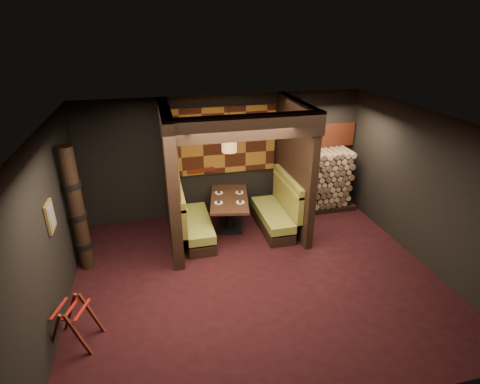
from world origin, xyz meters
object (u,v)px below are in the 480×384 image
(luggage_rack, at_px, (74,322))
(totem_column, at_px, (77,211))
(booth_bench_right, at_px, (277,212))
(pendant_lamp, at_px, (229,141))
(booth_bench_left, at_px, (192,222))
(dining_table, at_px, (229,207))
(firewood_stack, at_px, (321,181))

(luggage_rack, distance_m, totem_column, 2.09)
(booth_bench_right, distance_m, pendant_lamp, 1.97)
(pendant_lamp, relative_size, luggage_rack, 1.28)
(booth_bench_left, xyz_separation_m, totem_column, (-2.09, -0.55, 0.79))
(booth_bench_right, xyz_separation_m, dining_table, (-1.03, 0.21, 0.14))
(booth_bench_left, xyz_separation_m, firewood_stack, (3.25, 0.70, 0.35))
(dining_table, bearing_deg, booth_bench_left, -166.00)
(totem_column, bearing_deg, booth_bench_right, 7.86)
(booth_bench_left, height_order, luggage_rack, booth_bench_left)
(pendant_lamp, bearing_deg, booth_bench_left, -169.18)
(dining_table, distance_m, firewood_stack, 2.45)
(dining_table, distance_m, pendant_lamp, 1.53)
(dining_table, xyz_separation_m, luggage_rack, (-2.87, -2.69, -0.18))
(booth_bench_left, distance_m, firewood_stack, 3.34)
(dining_table, distance_m, totem_column, 3.11)
(luggage_rack, distance_m, firewood_stack, 6.15)
(booth_bench_right, bearing_deg, totem_column, -172.14)
(dining_table, bearing_deg, pendant_lamp, -90.00)
(totem_column, bearing_deg, booth_bench_left, 14.75)
(dining_table, relative_size, pendant_lamp, 1.59)
(firewood_stack, bearing_deg, totem_column, -166.81)
(booth_bench_left, bearing_deg, luggage_rack, -129.10)
(luggage_rack, xyz_separation_m, firewood_stack, (5.25, 3.17, 0.39))
(booth_bench_left, xyz_separation_m, booth_bench_right, (1.89, 0.00, 0.00))
(booth_bench_left, distance_m, totem_column, 2.30)
(dining_table, bearing_deg, luggage_rack, -136.87)
(booth_bench_left, distance_m, dining_table, 0.90)
(dining_table, height_order, luggage_rack, dining_table)
(booth_bench_left, bearing_deg, totem_column, -165.25)
(booth_bench_right, bearing_deg, pendant_lamp, 170.98)
(luggage_rack, xyz_separation_m, totem_column, (-0.08, 1.92, 0.82))
(totem_column, bearing_deg, luggage_rack, -87.62)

